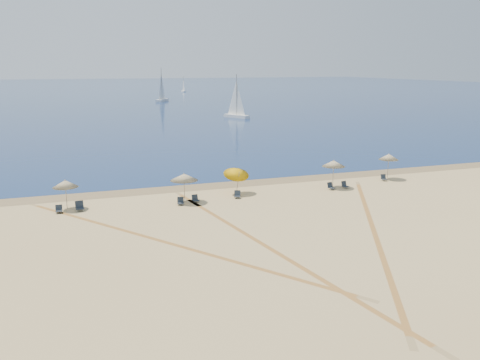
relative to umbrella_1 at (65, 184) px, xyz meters
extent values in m
plane|color=tan|center=(14.13, -20.17, -2.02)|extent=(160.00, 160.00, 0.00)
plane|color=#0C2151|center=(14.13, 204.83, -2.01)|extent=(500.00, 500.00, 0.00)
plane|color=olive|center=(14.13, 3.83, -2.02)|extent=(500.00, 500.00, 0.00)
cylinder|color=gray|center=(0.00, 0.00, -0.93)|extent=(0.05, 0.05, 2.17)
cone|color=#FFF3CB|center=(0.00, 0.00, 0.00)|extent=(1.93, 1.93, 0.55)
sphere|color=gray|center=(0.00, 0.00, 0.30)|extent=(0.08, 0.08, 0.08)
cylinder|color=gray|center=(9.09, -0.97, -0.90)|extent=(0.05, 0.05, 2.25)
cone|color=#FFF3CB|center=(9.09, -0.97, 0.08)|extent=(2.24, 2.24, 0.55)
sphere|color=gray|center=(9.09, -0.97, 0.38)|extent=(0.08, 0.08, 0.08)
cylinder|color=gray|center=(13.93, -0.18, -0.97)|extent=(0.05, 0.85, 2.12)
cone|color=#E2A407|center=(13.93, 0.17, -0.05)|extent=(2.20, 2.25, 1.30)
sphere|color=gray|center=(13.93, 0.17, 0.25)|extent=(0.08, 0.08, 0.08)
cylinder|color=gray|center=(22.98, -0.48, -0.82)|extent=(0.05, 0.05, 2.40)
cone|color=#FFF3CB|center=(22.98, -0.48, 0.23)|extent=(2.08, 2.08, 0.55)
sphere|color=gray|center=(22.98, -0.48, 0.53)|extent=(0.08, 0.08, 0.08)
cylinder|color=gray|center=(29.78, 0.87, -0.84)|extent=(0.05, 0.05, 2.37)
cone|color=#FFF3CB|center=(29.78, 0.87, 0.20)|extent=(1.88, 1.88, 0.55)
sphere|color=gray|center=(29.78, 0.87, 0.50)|extent=(0.08, 0.08, 0.08)
cube|color=black|center=(-0.58, -0.96, -1.86)|extent=(0.49, 0.49, 0.04)
cube|color=black|center=(-0.58, -0.72, -1.65)|extent=(0.49, 0.18, 0.44)
cylinder|color=#A5A5AD|center=(-0.78, -1.13, -1.94)|extent=(0.02, 0.02, 0.16)
cylinder|color=#A5A5AD|center=(-0.39, -1.13, -1.94)|extent=(0.02, 0.02, 0.16)
cube|color=black|center=(0.93, -0.88, -1.82)|extent=(0.65, 0.65, 0.06)
cube|color=black|center=(0.91, -0.58, -1.56)|extent=(0.62, 0.27, 0.54)
cylinder|color=#A5A5AD|center=(0.69, -1.12, -1.92)|extent=(0.03, 0.03, 0.20)
cylinder|color=#A5A5AD|center=(1.17, -1.08, -1.92)|extent=(0.03, 0.03, 0.20)
cube|color=black|center=(8.58, -1.75, -1.85)|extent=(0.60, 0.60, 0.05)
cube|color=black|center=(8.63, -1.51, -1.63)|extent=(0.53, 0.29, 0.45)
cylinder|color=#A5A5AD|center=(8.38, -1.90, -1.94)|extent=(0.02, 0.02, 0.17)
cylinder|color=#A5A5AD|center=(8.78, -1.98, -1.94)|extent=(0.02, 0.02, 0.17)
cube|color=black|center=(9.93, -1.35, -1.86)|extent=(0.55, 0.55, 0.05)
cube|color=black|center=(9.90, -1.11, -1.64)|extent=(0.52, 0.24, 0.45)
cylinder|color=#A5A5AD|center=(9.73, -1.55, -1.94)|extent=(0.02, 0.02, 0.16)
cylinder|color=#A5A5AD|center=(10.13, -1.51, -1.94)|extent=(0.02, 0.02, 0.16)
cube|color=black|center=(13.52, -1.25, -1.85)|extent=(0.67, 0.67, 0.05)
cube|color=black|center=(13.61, -1.01, -1.62)|extent=(0.55, 0.36, 0.46)
cylinder|color=#A5A5AD|center=(13.33, -1.36, -1.94)|extent=(0.02, 0.02, 0.17)
cylinder|color=#A5A5AD|center=(13.72, -1.51, -1.94)|extent=(0.02, 0.02, 0.17)
cube|color=black|center=(22.49, -1.17, -1.85)|extent=(0.63, 0.63, 0.05)
cube|color=black|center=(22.43, -0.92, -1.62)|extent=(0.56, 0.30, 0.47)
cylinder|color=#A5A5AD|center=(22.28, -1.41, -1.93)|extent=(0.02, 0.02, 0.17)
cylinder|color=#A5A5AD|center=(22.70, -1.32, -1.93)|extent=(0.02, 0.02, 0.17)
cube|color=black|center=(23.96, -1.10, -1.85)|extent=(0.60, 0.60, 0.05)
cube|color=black|center=(23.91, -0.85, -1.62)|extent=(0.54, 0.28, 0.46)
cylinder|color=#A5A5AD|center=(23.75, -1.33, -1.94)|extent=(0.02, 0.02, 0.17)
cylinder|color=#A5A5AD|center=(24.16, -1.25, -1.94)|extent=(0.02, 0.02, 0.17)
cube|color=black|center=(29.04, 0.30, -1.86)|extent=(0.56, 0.56, 0.05)
cube|color=black|center=(29.08, 0.54, -1.64)|extent=(0.52, 0.25, 0.44)
cylinder|color=#A5A5AD|center=(28.84, 0.15, -1.94)|extent=(0.02, 0.02, 0.16)
cylinder|color=#A5A5AD|center=(29.24, 0.09, -1.94)|extent=(0.02, 0.02, 0.16)
cube|color=white|center=(34.10, 60.94, -1.68)|extent=(4.42, 6.11, 0.67)
cylinder|color=gray|center=(34.10, 60.94, 2.67)|extent=(0.13, 0.13, 8.94)
cube|color=white|center=(27.61, 115.08, -1.64)|extent=(5.04, 6.79, 0.75)
cylinder|color=gray|center=(27.61, 115.08, 3.23)|extent=(0.15, 0.15, 10.00)
cube|color=white|center=(46.60, 170.71, -1.77)|extent=(1.21, 4.37, 0.47)
cylinder|color=gray|center=(46.60, 170.71, 1.30)|extent=(0.09, 0.09, 6.32)
plane|color=tan|center=(11.62, -12.28, -2.02)|extent=(32.39, 32.39, 0.00)
plane|color=tan|center=(11.43, -11.19, -2.02)|extent=(32.39, 32.39, 0.00)
plane|color=tan|center=(19.37, -12.60, -2.02)|extent=(37.77, 37.77, 0.00)
plane|color=tan|center=(19.88, -11.62, -2.02)|extent=(37.77, 37.77, 0.00)
plane|color=tan|center=(5.83, -9.69, -2.02)|extent=(39.05, 39.05, 0.00)
plane|color=tan|center=(5.19, -8.80, -2.02)|extent=(39.05, 39.05, 0.00)
camera|label=1|loc=(0.94, -39.07, 8.84)|focal=36.81mm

